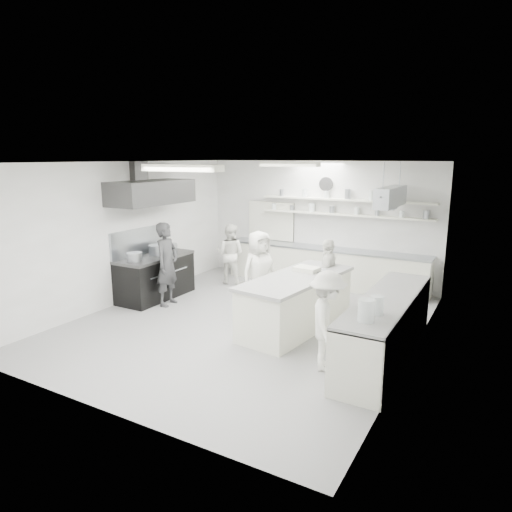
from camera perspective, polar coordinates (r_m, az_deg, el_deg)
The scene contains 27 objects.
floor at distance 8.75m, azimuth -1.18°, elevation -8.46°, with size 6.00×7.00×0.02m, color #98979A.
ceiling at distance 8.18m, azimuth -1.27°, elevation 11.73°, with size 6.00×7.00×0.02m, color white.
wall_back at distance 11.44m, azimuth 7.77°, elevation 4.21°, with size 6.00×0.04×3.00m, color white.
wall_front at distance 5.69m, azimuth -19.53°, elevation -4.68°, with size 6.00×0.04×3.00m, color white.
wall_left at distance 10.17m, azimuth -15.95°, elevation 2.83°, with size 0.04×7.00×3.00m, color white.
wall_right at distance 7.31m, azimuth 19.48°, elevation -1.00°, with size 0.04×7.00×3.00m, color white.
stove at distance 10.40m, azimuth -12.49°, elevation -2.70°, with size 0.80×1.80×0.90m, color black.
exhaust_hood at distance 10.08m, azimuth -12.99°, elevation 7.78°, with size 0.85×2.00×0.50m, color #3E3E3E.
back_counter at distance 11.25m, azimuth 8.46°, elevation -1.34°, with size 5.00×0.60×0.92m, color white.
shelf_lower at distance 11.05m, azimuth 10.94°, elevation 5.12°, with size 4.20×0.26×0.04m, color white.
shelf_upper at distance 11.01m, azimuth 11.01°, elevation 6.93°, with size 4.20×0.26×0.04m, color white.
pass_through_window at distance 11.96m, azimuth 1.92°, elevation 4.43°, with size 1.30×0.04×1.00m, color black.
wall_clock at distance 11.24m, azimuth 8.79°, elevation 8.90°, with size 0.32×0.32×0.05m, color white.
right_counter at distance 7.48m, azimuth 15.96°, elevation -8.72°, with size 0.74×3.30×0.94m, color white.
pot_rack at distance 9.71m, azimuth 16.54°, elevation 7.13°, with size 0.30×1.60×0.40m, color #969BA4.
light_fixture_front at distance 6.69m, azimuth -9.29°, elevation 10.84°, with size 1.30×0.25×0.10m, color white.
light_fixture_rear at distance 9.77m, azimuth 4.23°, elevation 11.39°, with size 1.30×0.25×0.10m, color white.
prep_island at distance 8.40m, azimuth 5.08°, elevation -5.95°, with size 0.94×2.53×0.93m, color white.
stove_pot at distance 10.36m, azimuth -12.13°, elevation 0.64°, with size 0.42×0.42×0.27m, color #969BA4.
cook_stove at distance 9.75m, azimuth -11.07°, elevation -1.01°, with size 0.64×0.42×1.77m, color #303133.
cook_back at distance 11.26m, azimuth -3.26°, elevation 0.27°, with size 0.72×0.56×1.49m, color white.
cook_island_left at distance 9.13m, azimuth 0.39°, elevation -2.01°, with size 0.81×0.53×1.67m, color white.
cook_island_right at distance 9.29m, azimuth 8.99°, elevation -2.41°, with size 0.88×0.37×1.51m, color white.
cook_right at distance 6.79m, azimuth 8.88°, elevation -8.04°, with size 0.97×0.56×1.50m, color white.
bowl_island_a at distance 8.68m, azimuth 7.99°, elevation -1.99°, with size 0.28×0.28×0.07m, color #969BA4.
bowl_island_b at distance 8.53m, azimuth 7.01°, elevation -2.26°, with size 0.18×0.18×0.06m, color white.
bowl_right at distance 6.92m, azimuth 14.79°, elevation -6.00°, with size 0.22×0.22×0.05m, color white.
Camera 1 is at (4.17, -7.03, 3.10)m, focal length 31.94 mm.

